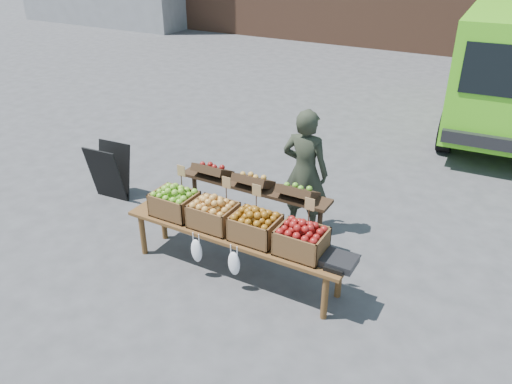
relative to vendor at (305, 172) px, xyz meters
The scene contains 10 objects.
ground 1.58m from the vendor, 119.30° to the right, with size 80.00×80.00×0.00m, color #444447.
vendor is the anchor object (origin of this frame).
chalkboard_sign 2.95m from the vendor, 168.35° to the right, with size 0.56×0.31×0.85m, color black, non-canonical shape.
back_table 0.79m from the vendor, 126.74° to the right, with size 2.10×0.44×1.04m, color #312013, non-canonical shape.
display_bench 1.44m from the vendor, 101.68° to the right, with size 2.70×0.56×0.57m, color brown, non-canonical shape.
crate_golden_apples 1.70m from the vendor, 130.14° to the right, with size 0.50×0.40×0.28m, color #4F8225, non-canonical shape.
crate_russet_pears 1.41m from the vendor, 112.73° to the right, with size 0.50×0.40×0.28m, color #AD932D, non-canonical shape.
crate_red_apples 1.30m from the vendor, 89.69° to the right, with size 0.50×0.40×0.28m, color #8C540C, non-canonical shape.
crate_green_apples 1.42m from the vendor, 66.75° to the right, with size 0.50×0.40×0.28m, color maroon, non-canonical shape.
weighing_scale 1.64m from the vendor, 52.86° to the right, with size 0.34×0.30×0.08m, color black.
Camera 1 is at (2.94, -4.16, 3.57)m, focal length 35.00 mm.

